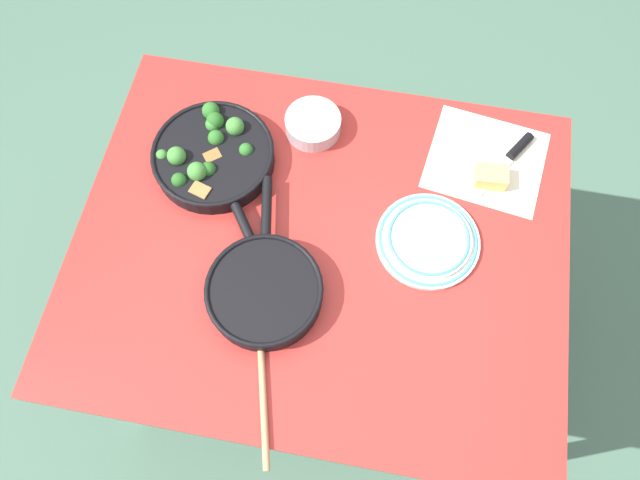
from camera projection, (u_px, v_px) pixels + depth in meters
The scene contains 10 objects.
ground_plane at pixel (320, 325), 2.03m from camera, with size 14.00×14.00×0.00m, color #476B56.
dining_table_red at pixel (320, 257), 1.41m from camera, with size 1.15×0.93×0.75m.
skillet_broccoli at pixel (213, 155), 1.40m from camera, with size 0.31×0.38×0.08m.
skillet_eggs at pixel (265, 290), 1.26m from camera, with size 0.26×0.41×0.05m.
wooden_spoon at pixel (261, 356), 1.22m from camera, with size 0.13×0.37×0.02m.
parchment_sheet at pixel (486, 160), 1.42m from camera, with size 0.31×0.29×0.00m.
grater_knife at pixel (511, 156), 1.42m from camera, with size 0.14×0.20×0.02m.
cheese_block at pixel (491, 177), 1.38m from camera, with size 0.08×0.06×0.04m.
dinner_plate_stack at pixel (428, 240), 1.32m from camera, with size 0.24×0.24×0.03m.
prep_bowl_steel at pixel (313, 124), 1.44m from camera, with size 0.14×0.14×0.05m.
Camera 1 is at (0.09, -0.51, 1.98)m, focal length 32.00 mm.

